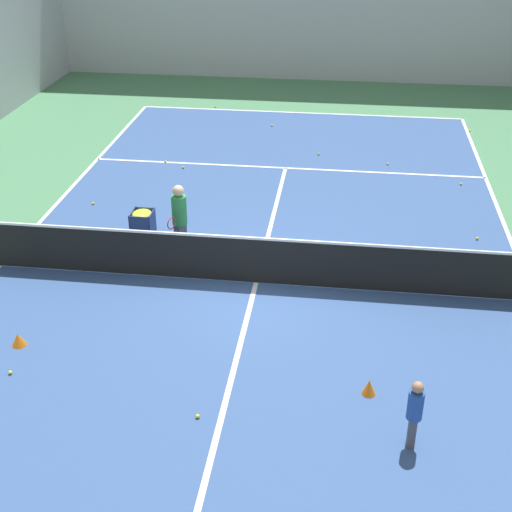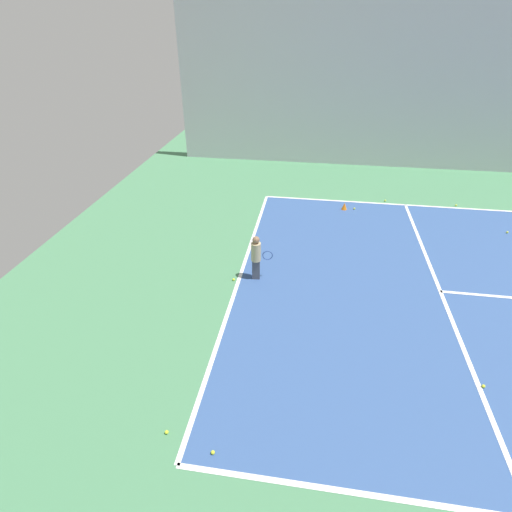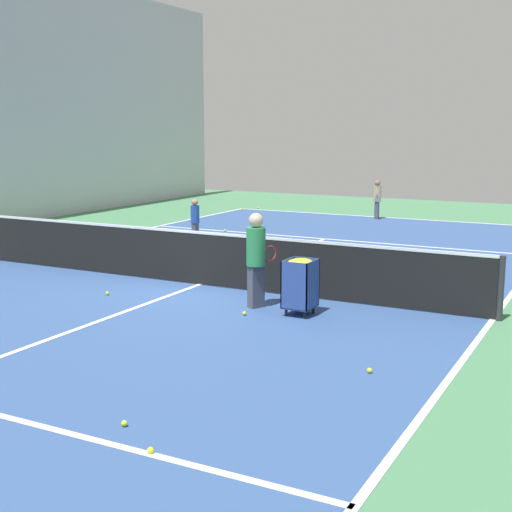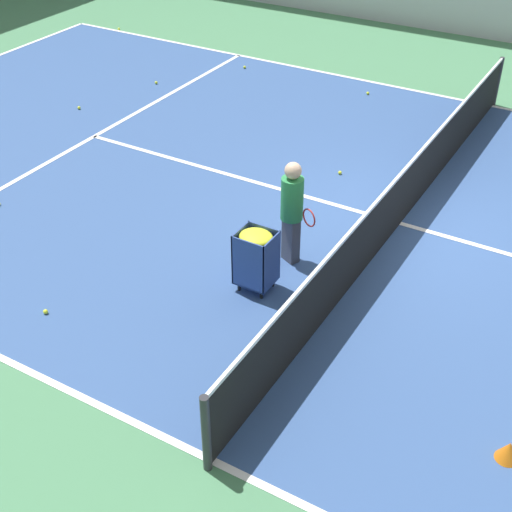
{
  "view_description": "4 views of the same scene",
  "coord_description": "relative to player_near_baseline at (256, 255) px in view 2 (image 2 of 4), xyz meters",
  "views": [
    {
      "loc": [
        1.68,
        -12.77,
        7.66
      ],
      "look_at": [
        0.0,
        0.0,
        0.65
      ],
      "focal_mm": 50.0,
      "sensor_mm": 36.0,
      "label": 1
    },
    {
      "loc": [
        9.21,
        -10.15,
        6.32
      ],
      "look_at": [
        0.13,
        -11.55,
        0.73
      ],
      "focal_mm": 28.0,
      "sensor_mm": 36.0,
      "label": 2
    },
    {
      "loc": [
        -7.49,
        11.82,
        3.14
      ],
      "look_at": [
        -1.84,
        1.08,
        0.92
      ],
      "focal_mm": 50.0,
      "sensor_mm": 36.0,
      "label": 3
    },
    {
      "loc": [
        -9.85,
        -2.99,
        6.31
      ],
      "look_at": [
        -2.73,
        1.17,
        0.57
      ],
      "focal_mm": 50.0,
      "sensor_mm": 36.0,
      "label": 4
    }
  ],
  "objects": [
    {
      "name": "player_near_baseline",
      "position": [
        0.0,
        0.0,
        0.0
      ],
      "size": [
        0.29,
        0.59,
        1.32
      ],
      "rotation": [
        0.0,
        0.0,
        1.68
      ],
      "color": "#4C4C56",
      "rests_on": "ground"
    },
    {
      "name": "line_baseline_near",
      "position": [
        -0.13,
        -0.47,
        -0.75
      ],
      "size": [
        11.34,
        0.1,
        0.0
      ],
      "primitive_type": "cube",
      "color": "white",
      "rests_on": "ground"
    },
    {
      "name": "tennis_ball_6",
      "position": [
        5.01,
        -0.83,
        -0.72
      ],
      "size": [
        0.07,
        0.07,
        0.07
      ],
      "primitive_type": "sphere",
      "color": "yellow",
      "rests_on": "ground"
    },
    {
      "name": "tennis_ball_14",
      "position": [
        -5.99,
        6.83,
        -0.72
      ],
      "size": [
        0.07,
        0.07,
        0.07
      ],
      "primitive_type": "sphere",
      "color": "yellow",
      "rests_on": "ground"
    },
    {
      "name": "tennis_ball_3",
      "position": [
        5.25,
        0.07,
        -0.72
      ],
      "size": [
        0.07,
        0.07,
        0.07
      ],
      "primitive_type": "sphere",
      "color": "yellow",
      "rests_on": "ground"
    },
    {
      "name": "tennis_ball_1",
      "position": [
        -6.03,
        4.2,
        -0.72
      ],
      "size": [
        0.07,
        0.07,
        0.07
      ],
      "primitive_type": "sphere",
      "color": "yellow",
      "rests_on": "ground"
    },
    {
      "name": "training_cone_2",
      "position": [
        -5.03,
        2.57,
        -0.62
      ],
      "size": [
        0.21,
        0.21,
        0.27
      ],
      "primitive_type": "cone",
      "color": "orange",
      "rests_on": "ground"
    },
    {
      "name": "tennis_ball_18",
      "position": [
        -5.08,
        2.96,
        -0.72
      ],
      "size": [
        0.07,
        0.07,
        0.07
      ],
      "primitive_type": "sphere",
      "color": "yellow",
      "rests_on": "ground"
    },
    {
      "name": "line_service_near",
      "position": [
        -0.13,
        4.94,
        -0.75
      ],
      "size": [
        11.34,
        0.1,
        0.0
      ],
      "primitive_type": "cube",
      "color": "white",
      "rests_on": "ground"
    },
    {
      "name": "tennis_ball_2",
      "position": [
        3.08,
        5.01,
        -0.72
      ],
      "size": [
        0.07,
        0.07,
        0.07
      ],
      "primitive_type": "sphere",
      "color": "yellow",
      "rests_on": "ground"
    },
    {
      "name": "tennis_ball_20",
      "position": [
        0.21,
        -0.6,
        -0.72
      ],
      "size": [
        0.07,
        0.07,
        0.07
      ],
      "primitive_type": "sphere",
      "color": "yellow",
      "rests_on": "ground"
    },
    {
      "name": "tennis_ball_13",
      "position": [
        -3.92,
        7.94,
        -0.72
      ],
      "size": [
        0.07,
        0.07,
        0.07
      ],
      "primitive_type": "sphere",
      "color": "yellow",
      "rests_on": "ground"
    }
  ]
}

